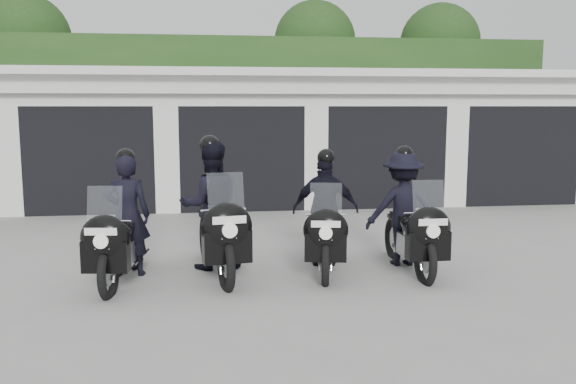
{
  "coord_description": "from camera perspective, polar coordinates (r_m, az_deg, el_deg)",
  "views": [
    {
      "loc": [
        -0.7,
        -7.22,
        2.21
      ],
      "look_at": [
        0.36,
        0.87,
        1.05
      ],
      "focal_mm": 38.0,
      "sensor_mm": 36.0,
      "label": 1
    }
  ],
  "objects": [
    {
      "name": "ground",
      "position": [
        7.58,
        -1.85,
        -8.85
      ],
      "size": [
        80.0,
        80.0,
        0.0
      ],
      "primitive_type": "plane",
      "color": "gray",
      "rests_on": "ground"
    },
    {
      "name": "garage_block",
      "position": [
        15.31,
        -4.83,
        5.11
      ],
      "size": [
        16.4,
        6.8,
        2.96
      ],
      "color": "white",
      "rests_on": "ground"
    },
    {
      "name": "background_vegetation",
      "position": [
        20.17,
        -4.45,
        9.64
      ],
      "size": [
        20.0,
        3.9,
        5.8
      ],
      "color": "#1E3D16",
      "rests_on": "ground"
    },
    {
      "name": "police_bike_a",
      "position": [
        7.96,
        -15.24,
        -3.27
      ],
      "size": [
        0.74,
        1.97,
        1.72
      ],
      "rotation": [
        0.0,
        0.0,
        -0.13
      ],
      "color": "black",
      "rests_on": "ground"
    },
    {
      "name": "police_bike_b",
      "position": [
        8.15,
        -7.0,
        -1.99
      ],
      "size": [
        0.99,
        2.14,
        1.87
      ],
      "rotation": [
        0.0,
        0.0,
        0.17
      ],
      "color": "black",
      "rests_on": "ground"
    },
    {
      "name": "police_bike_c",
      "position": [
        8.29,
        3.53,
        -2.35
      ],
      "size": [
        0.99,
        1.91,
        1.68
      ],
      "rotation": [
        0.0,
        0.0,
        -0.19
      ],
      "color": "black",
      "rests_on": "ground"
    },
    {
      "name": "police_bike_d",
      "position": [
        8.48,
        11.01,
        -2.1
      ],
      "size": [
        1.03,
        1.97,
        1.72
      ],
      "rotation": [
        0.0,
        0.0,
        0.0
      ],
      "color": "black",
      "rests_on": "ground"
    }
  ]
}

